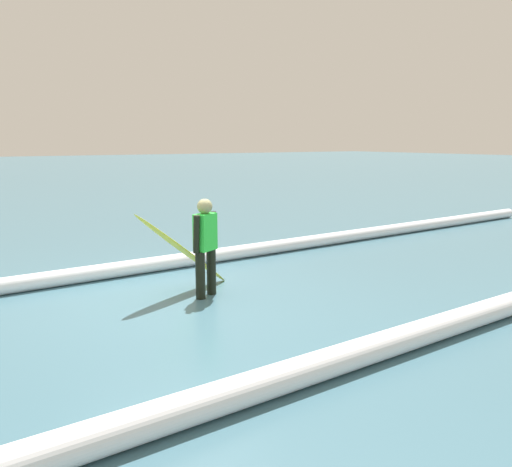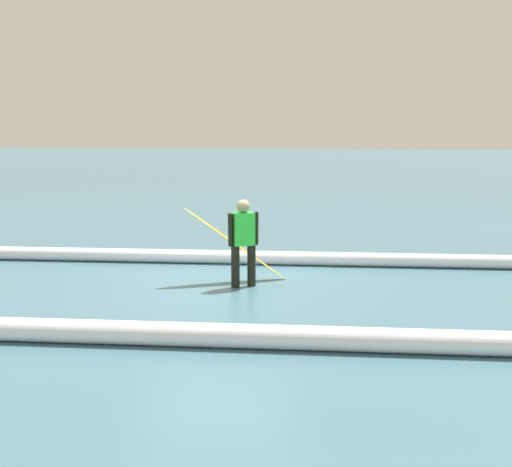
% 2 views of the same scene
% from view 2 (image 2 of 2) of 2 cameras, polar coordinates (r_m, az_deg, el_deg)
% --- Properties ---
extents(ground_plane, '(146.54, 146.54, 0.00)m').
position_cam_2_polar(ground_plane, '(11.07, -3.55, -4.32)').
color(ground_plane, '#3D6575').
extents(surfer, '(0.47, 0.33, 1.44)m').
position_cam_2_polar(surfer, '(10.63, -1.11, -0.43)').
color(surfer, black).
rests_on(surfer, ground_plane).
extents(surfboard, '(1.76, 0.76, 1.31)m').
position_cam_2_polar(surfboard, '(11.03, -1.78, -0.94)').
color(surfboard, yellow).
rests_on(surfboard, ground_plane).
extents(wave_crest_foreground, '(22.38, 1.02, 0.26)m').
position_cam_2_polar(wave_crest_foreground, '(12.51, 0.49, -2.13)').
color(wave_crest_foreground, white).
rests_on(wave_crest_foreground, ground_plane).
extents(wave_crest_midground, '(20.10, 0.95, 0.29)m').
position_cam_2_polar(wave_crest_midground, '(7.83, 11.15, -9.12)').
color(wave_crest_midground, white).
rests_on(wave_crest_midground, ground_plane).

